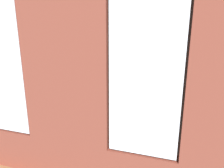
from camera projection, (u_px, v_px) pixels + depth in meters
ground_plane at (118, 116)px, 6.04m from camera, size 6.24×6.51×0.10m
brick_wall_with_windows at (66, 98)px, 3.02m from camera, size 5.64×0.30×3.01m
white_wall_right at (32, 62)px, 6.28m from camera, size 0.10×5.51×3.01m
couch_by_window at (84, 141)px, 3.91m from camera, size 1.84×0.87×0.80m
couch_left at (194, 113)px, 5.28m from camera, size 0.92×2.12×0.80m
coffee_table at (116, 97)px, 6.39m from camera, size 1.22×0.86×0.43m
cup_ceramic at (127, 94)px, 6.41m from camera, size 0.07×0.07×0.08m
candle_jar at (118, 96)px, 6.22m from camera, size 0.08×0.08×0.10m
table_plant_small at (116, 92)px, 6.35m from camera, size 0.13×0.13×0.21m
remote_silver at (112, 94)px, 6.52m from camera, size 0.08×0.18×0.02m
remote_gray at (104, 96)px, 6.37m from camera, size 0.14×0.17×0.02m
media_console at (44, 101)px, 6.53m from camera, size 1.02×0.42×0.47m
tv_flatscreen at (43, 84)px, 6.39m from camera, size 0.92×0.20×0.64m
papasan_chair at (136, 84)px, 7.79m from camera, size 1.01×1.01×0.66m
potted_plant_corner_far_left at (219, 144)px, 3.02m from camera, size 0.88×0.82×1.25m
potted_plant_foreground_right at (83, 72)px, 8.51m from camera, size 0.81×0.75×1.22m
potted_plant_beside_window_right at (28, 116)px, 4.08m from camera, size 1.15×1.11×1.34m
potted_plant_corner_near_left at (196, 76)px, 7.23m from camera, size 0.85×0.90×1.36m
potted_plant_by_left_couch at (179, 92)px, 6.75m from camera, size 0.42×0.42×0.66m
potted_plant_near_tv at (39, 108)px, 5.44m from camera, size 0.42×0.42×0.65m
potted_plant_between_couches at (156, 138)px, 3.48m from camera, size 0.74×0.74×0.90m
potted_plant_mid_room_small at (161, 97)px, 6.42m from camera, size 0.31×0.31×0.53m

